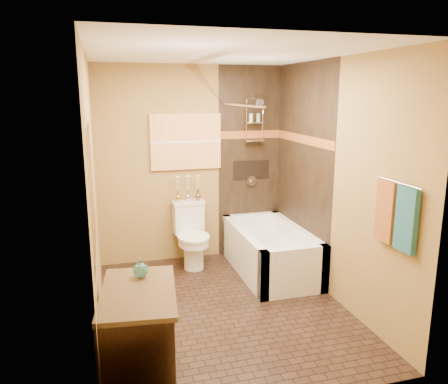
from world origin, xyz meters
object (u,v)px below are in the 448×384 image
object	(u,v)px
toilet	(192,235)
bathtub	(270,254)
vanity	(139,338)
sunset_painting	(186,142)

from	to	relation	value
toilet	bathtub	bearing A→B (deg)	-31.51
toilet	vanity	size ratio (longest dim) A/B	0.87
sunset_painting	vanity	xyz separation A→B (m)	(-0.84, -2.48, -1.17)
toilet	sunset_painting	bearing A→B (deg)	86.09
vanity	toilet	bearing A→B (deg)	75.89
bathtub	vanity	world-z (taller)	vanity
sunset_painting	bathtub	world-z (taller)	sunset_painting
sunset_painting	toilet	distance (m)	1.18
vanity	sunset_painting	bearing A→B (deg)	77.96
sunset_painting	vanity	size ratio (longest dim) A/B	0.98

